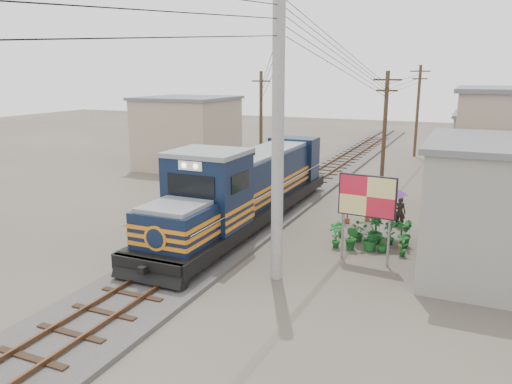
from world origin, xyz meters
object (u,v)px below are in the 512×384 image
at_px(vendor, 400,212).
at_px(locomotive, 246,190).
at_px(market_umbrella, 379,186).
at_px(billboard, 367,199).

bearing_deg(vendor, locomotive, 23.96).
height_order(market_umbrella, vendor, market_umbrella).
relative_size(billboard, market_umbrella, 1.26).
distance_m(locomotive, market_umbrella, 5.92).
distance_m(locomotive, billboard, 6.45).
bearing_deg(locomotive, market_umbrella, 3.73).
relative_size(market_umbrella, vendor, 1.79).
xyz_separation_m(locomotive, billboard, (5.94, -2.39, 0.74)).
distance_m(billboard, vendor, 5.17).
distance_m(locomotive, vendor, 7.04).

